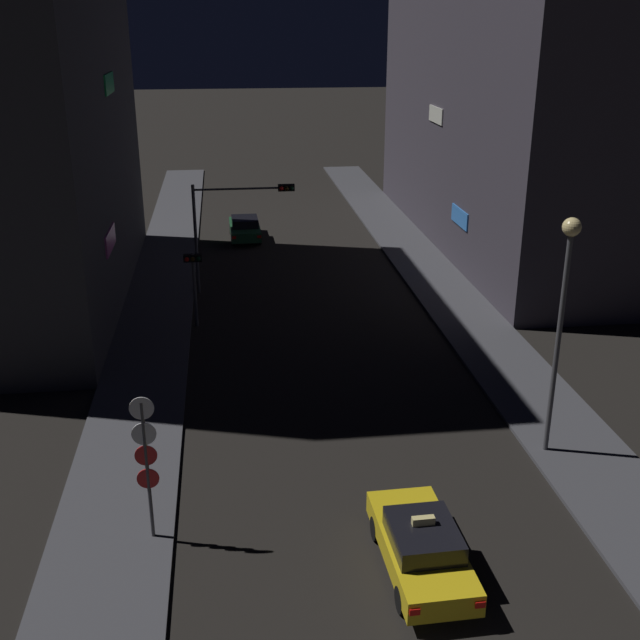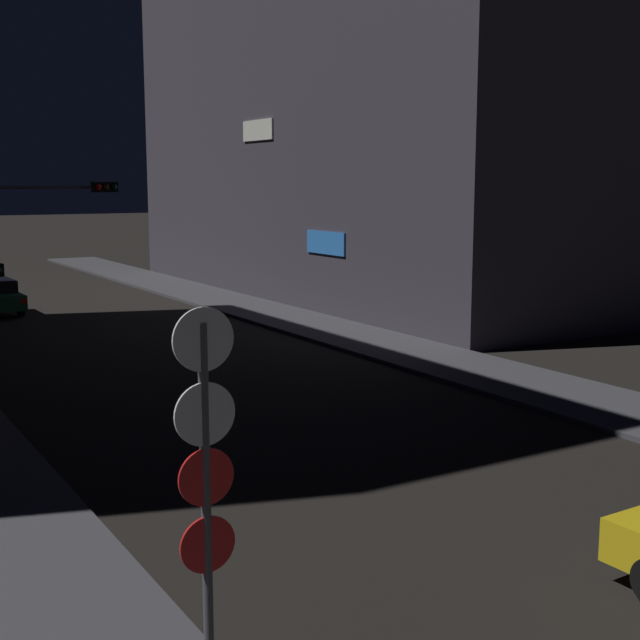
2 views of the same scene
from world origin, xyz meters
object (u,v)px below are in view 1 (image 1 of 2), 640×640
Objects in this scene: far_car at (245,228)px; sign_pole_left at (146,457)px; taxi at (421,546)px; traffic_light_left_kerb at (194,273)px; traffic_light_overhead at (234,214)px; street_lamp_near_block at (564,292)px.

far_car is 30.04m from sign_pole_left.
taxi is 1.10× the size of sign_pole_left.
sign_pole_left is (-3.44, -29.79, 1.79)m from far_car.
traffic_light_overhead is at bearing 67.53° from traffic_light_left_kerb.
street_lamp_near_block reaches higher than traffic_light_overhead.
far_car is 1.31× the size of traffic_light_left_kerb.
street_lamp_near_block is at bearing 43.53° from taxi.
far_car is 14.80m from traffic_light_left_kerb.
traffic_light_left_kerb is at bearing -112.47° from traffic_light_overhead.
traffic_light_left_kerb is 16.96m from street_lamp_near_block.
far_car is at bearing 107.74° from street_lamp_near_block.
far_car is 10.43m from traffic_light_overhead.
taxi is 18.48m from traffic_light_left_kerb.
traffic_light_left_kerb reaches higher than far_car.
taxi is 32.04m from far_car.
traffic_light_left_kerb is at bearing 108.75° from taxi.
traffic_light_overhead is 19.39m from street_lamp_near_block.
traffic_light_left_kerb is (-5.91, 17.42, 1.74)m from taxi.
street_lamp_near_block is at bearing -47.73° from traffic_light_left_kerb.
sign_pole_left is at bearing -92.92° from traffic_light_left_kerb.
traffic_light_left_kerb is 0.46× the size of street_lamp_near_block.
sign_pole_left is at bearing -97.65° from traffic_light_overhead.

